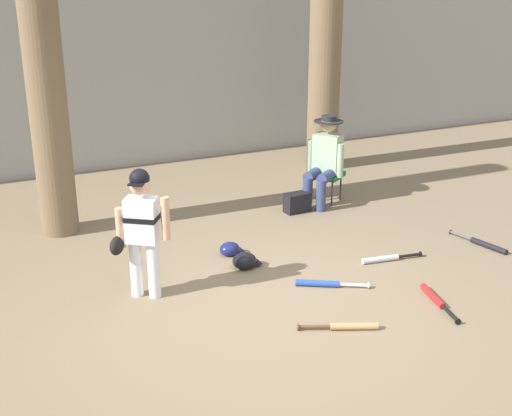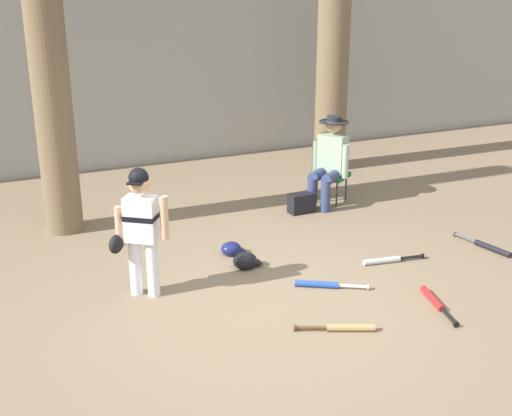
% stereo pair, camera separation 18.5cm
% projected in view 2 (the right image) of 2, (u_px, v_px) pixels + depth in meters
% --- Properties ---
extents(ground_plane, '(60.00, 60.00, 0.00)m').
position_uv_depth(ground_plane, '(265.00, 309.00, 6.37)').
color(ground_plane, '#7F6B51').
extents(concrete_back_wall, '(18.00, 0.36, 3.08)m').
position_uv_depth(concrete_back_wall, '(120.00, 69.00, 10.57)').
color(concrete_back_wall, '#9E9E99').
rests_on(concrete_back_wall, ground).
extents(tree_near_player, '(0.58, 0.58, 5.22)m').
position_uv_depth(tree_near_player, '(46.00, 35.00, 7.52)').
color(tree_near_player, brown).
rests_on(tree_near_player, ground).
extents(young_ballplayer, '(0.60, 0.39, 1.31)m').
position_uv_depth(young_ballplayer, '(140.00, 224.00, 6.40)').
color(young_ballplayer, white).
rests_on(young_ballplayer, ground).
extents(folding_stool, '(0.56, 0.56, 0.41)m').
position_uv_depth(folding_stool, '(332.00, 176.00, 9.16)').
color(folding_stool, '#196B2D').
rests_on(folding_stool, ground).
extents(seated_spectator, '(0.65, 0.59, 1.20)m').
position_uv_depth(seated_spectator, '(330.00, 159.00, 8.99)').
color(seated_spectator, navy).
rests_on(seated_spectator, ground).
extents(handbag_beside_stool, '(0.35, 0.21, 0.26)m').
position_uv_depth(handbag_beside_stool, '(301.00, 203.00, 8.84)').
color(handbag_beside_stool, black).
rests_on(handbag_beside_stool, ground).
extents(bat_red_barrel, '(0.24, 0.73, 0.07)m').
position_uv_depth(bat_red_barrel, '(435.00, 301.00, 6.45)').
color(bat_red_barrel, red).
rests_on(bat_red_barrel, ground).
extents(bat_aluminum_silver, '(0.72, 0.17, 0.07)m').
position_uv_depth(bat_aluminum_silver, '(387.00, 260.00, 7.35)').
color(bat_aluminum_silver, '#B7BCC6').
rests_on(bat_aluminum_silver, ground).
extents(bat_blue_youth, '(0.67, 0.44, 0.07)m').
position_uv_depth(bat_blue_youth, '(323.00, 284.00, 6.79)').
color(bat_blue_youth, '#2347AD').
rests_on(bat_blue_youth, ground).
extents(bat_wood_tan, '(0.68, 0.36, 0.07)m').
position_uv_depth(bat_wood_tan, '(344.00, 328.00, 5.98)').
color(bat_wood_tan, tan).
rests_on(bat_wood_tan, ground).
extents(bat_black_composite, '(0.21, 0.79, 0.07)m').
position_uv_depth(bat_black_composite, '(488.00, 247.00, 7.70)').
color(bat_black_composite, black).
rests_on(bat_black_composite, ground).
extents(batting_helmet_black, '(0.31, 0.24, 0.18)m').
position_uv_depth(batting_helmet_black, '(245.00, 261.00, 7.23)').
color(batting_helmet_black, black).
rests_on(batting_helmet_black, ground).
extents(batting_helmet_navy, '(0.27, 0.21, 0.16)m').
position_uv_depth(batting_helmet_navy, '(231.00, 249.00, 7.56)').
color(batting_helmet_navy, navy).
rests_on(batting_helmet_navy, ground).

